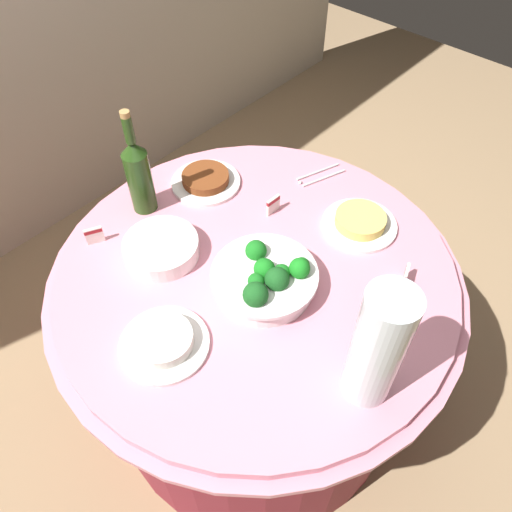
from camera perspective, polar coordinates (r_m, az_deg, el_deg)
name	(u,v)px	position (r m, az deg, el deg)	size (l,w,h in m)	color
ground_plane	(256,390)	(2.01, 0.00, -14.86)	(6.00, 6.00, 0.00)	#9E7F5B
buffet_table	(256,338)	(1.68, 0.00, -9.27)	(1.16, 1.16, 0.74)	maroon
broccoli_bowl	(266,279)	(1.31, 1.14, -2.58)	(0.28, 0.28, 0.11)	white
plate_stack	(161,248)	(1.42, -10.65, 0.89)	(0.21, 0.21, 0.05)	white
wine_bottle	(138,174)	(1.50, -13.15, 9.01)	(0.07, 0.07, 0.34)	#234214
decorative_fruit_vase	(377,350)	(1.08, 13.52, -10.29)	(0.11, 0.11, 0.34)	silver
serving_tongs	(319,175)	(1.67, 7.15, 9.03)	(0.17, 0.09, 0.01)	silver
food_plate_noodles	(360,222)	(1.51, 11.67, 3.77)	(0.22, 0.22, 0.04)	white
food_plate_stir_fry	(206,180)	(1.63, -5.71, 8.54)	(0.22, 0.22, 0.04)	white
food_plate_rice	(164,342)	(1.25, -10.32, -9.59)	(0.22, 0.22, 0.04)	white
label_placard_front	(406,275)	(1.39, 16.55, -2.10)	(0.05, 0.03, 0.05)	white
label_placard_mid	(94,235)	(1.50, -17.83, 2.31)	(0.05, 0.03, 0.05)	white
label_placard_rear	(273,204)	(1.51, 1.96, 5.87)	(0.05, 0.01, 0.05)	white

